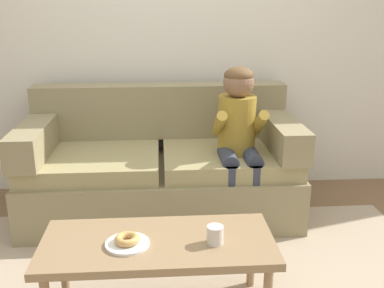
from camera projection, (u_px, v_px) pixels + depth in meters
ground at (186, 274)px, 2.64m from camera, size 10.00×10.00×0.00m
wall_back at (175, 16)px, 3.55m from camera, size 8.00×0.10×2.80m
couch at (161, 169)px, 3.33m from camera, size 1.93×0.90×0.91m
coffee_table at (158, 248)px, 2.20m from camera, size 1.13×0.50×0.42m
person_child at (239, 131)px, 3.07m from camera, size 0.34×0.58×1.10m
plate at (127, 244)px, 2.14m from camera, size 0.21×0.21×0.01m
donut at (127, 239)px, 2.13m from camera, size 0.16×0.16×0.04m
mug at (215, 235)px, 2.14m from camera, size 0.08×0.08×0.09m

